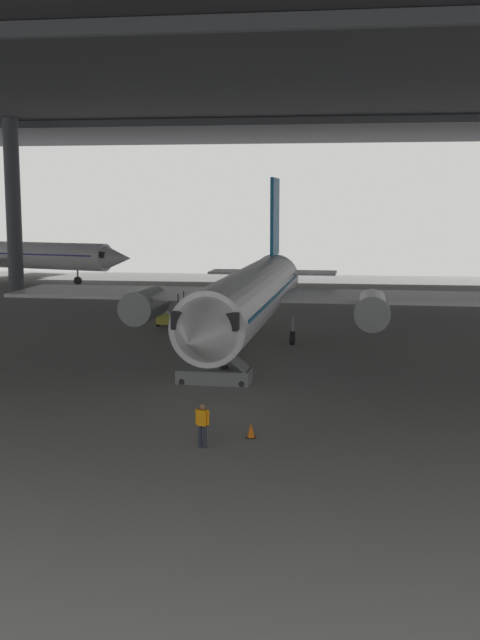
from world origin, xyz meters
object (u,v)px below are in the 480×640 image
Objects in this scene: crew_worker_near_nose at (202,422)px; baggage_tug at (169,318)px; airplane_main at (252,296)px; crew_worker_by_stairs at (192,350)px; traffic_cone_orange at (251,431)px; boarding_stairs at (213,369)px; airplane_distant at (18,255)px.

crew_worker_near_nose reaches higher than baggage_tug.
airplane_main reaches higher than crew_worker_by_stairs.
airplane_main reaches higher than crew_worker_near_nose.
crew_worker_by_stairs is 2.79× the size of traffic_cone_orange.
boarding_stairs reaches higher than crew_worker_by_stairs.
baggage_tug is at bearing 107.53° from crew_worker_by_stairs.
crew_worker_near_nose is 2.78× the size of traffic_cone_orange.
boarding_stairs is 9.76m from traffic_cone_orange.
boarding_stairs is 4.05m from crew_worker_by_stairs.
airplane_main reaches higher than boarding_stairs.
crew_worker_near_nose is 1.00× the size of crew_worker_by_stairs.
boarding_stairs is at bearing 97.66° from crew_worker_near_nose.
crew_worker_near_nose is (1.44, -10.70, 0.23)m from boarding_stairs.
boarding_stairs is 19.62m from baggage_tug.
airplane_distant reaches higher than crew_worker_by_stairs.
baggage_tug is at bearing 109.01° from traffic_cone_orange.
airplane_main is at bearing 85.28° from boarding_stairs.
airplane_distant reaches higher than baggage_tug.
crew_worker_by_stairs is (-2.59, -5.93, -2.38)m from airplane_main.
boarding_stairs is 7.56× the size of traffic_cone_orange.
traffic_cone_orange is at bearing -71.68° from boarding_stairs.
airplane_distant is 12.59× the size of baggage_tug.
crew_worker_by_stairs is (-1.80, 3.62, 0.23)m from boarding_stairs.
traffic_cone_orange is (3.07, -9.26, -0.43)m from boarding_stairs.
airplane_main is 19.19m from traffic_cone_orange.
airplane_main is 20.41m from crew_worker_near_nose.
airplane_distant is at bearing 118.69° from crew_worker_near_nose.
airplane_distant reaches higher than boarding_stairs.
airplane_distant is at bearing 122.95° from crew_worker_by_stairs.
crew_worker_by_stairs reaches higher than baggage_tug.
crew_worker_by_stairs is at bearing -72.47° from baggage_tug.
crew_worker_near_nose is at bearing -61.31° from airplane_distant.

